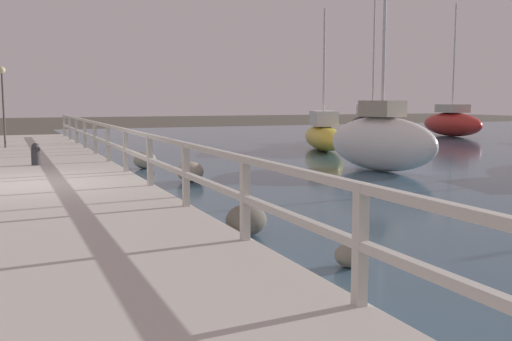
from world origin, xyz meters
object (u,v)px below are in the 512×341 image
Objects in this scene: mooring_bollard at (36,154)px; dock_lamp at (3,88)px; sailboat_white at (382,141)px; sailboat_black at (372,125)px; sailboat_red at (452,123)px; sailboat_yellow at (323,135)px.

mooring_bollard is 0.20× the size of dock_lamp.
sailboat_black reaches higher than sailboat_white.
sailboat_red is (22.13, 10.00, 0.13)m from mooring_bollard.
sailboat_yellow reaches higher than dock_lamp.
sailboat_black is (-6.40, -1.79, 0.03)m from sailboat_red.
sailboat_yellow is 0.78× the size of sailboat_black.
sailboat_yellow is (-11.09, -5.32, -0.14)m from sailboat_red.
sailboat_white is (9.73, -8.74, -1.55)m from dock_lamp.
sailboat_black is (15.73, 8.21, 0.16)m from mooring_bollard.
mooring_bollard is at bearing -136.94° from sailboat_yellow.
mooring_bollard is at bearing -153.70° from sailboat_black.
mooring_bollard is 17.75m from sailboat_black.
dock_lamp is 0.49× the size of sailboat_white.
sailboat_yellow is at bearing -144.24° from sailboat_black.
dock_lamp is 12.02m from sailboat_yellow.
sailboat_red is at bearing 45.72° from sailboat_yellow.
mooring_bollard is 0.10× the size of sailboat_yellow.
dock_lamp is 0.38× the size of sailboat_black.
mooring_bollard is 12.00m from sailboat_yellow.
dock_lamp is at bearing -164.02° from sailboat_red.
sailboat_red reaches higher than sailboat_white.
sailboat_red reaches higher than mooring_bollard.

